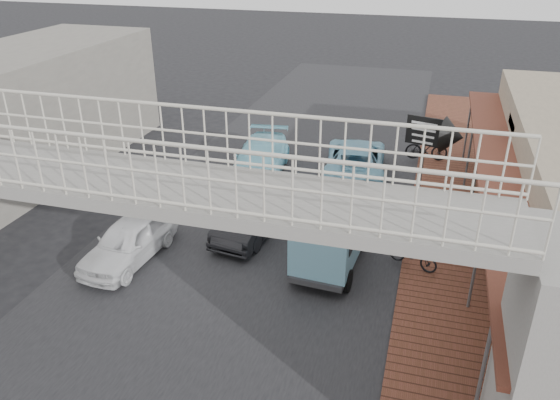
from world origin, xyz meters
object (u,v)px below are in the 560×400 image
Objects in this scene: street_clock at (525,362)px; motorcycle_near at (413,254)px; angkot_far at (260,159)px; arrow_sign at (450,137)px; white_hatchback at (129,241)px; motorcycle_far at (427,148)px; angkot_curb at (355,159)px; angkot_van at (333,230)px; dark_sedan at (255,215)px.

motorcycle_near is at bearing 130.78° from street_clock.
arrow_sign is (7.36, -1.50, 2.19)m from angkot_far.
arrow_sign is (9.21, 5.96, 2.25)m from white_hatchback.
motorcycle_near is 0.86× the size of motorcycle_far.
street_clock reaches higher than angkot_curb.
motorcycle_far is 5.45m from arrow_sign.
arrow_sign is (-1.47, 10.19, 0.68)m from street_clock.
arrow_sign reaches higher than angkot_van.
dark_sedan is 9.73m from motorcycle_far.
motorcycle_near is 0.61× the size of street_clock.
street_clock is at bearing 105.10° from angkot_curb.
angkot_van is 5.73m from arrow_sign.
angkot_van is (4.25, -5.99, 0.46)m from angkot_far.
street_clock reaches higher than angkot_van.
angkot_van is at bearing -15.22° from dark_sedan.
motorcycle_near is 9.02m from motorcycle_far.
dark_sedan is 1.04× the size of angkot_van.
angkot_van reaches higher than motorcycle_near.
angkot_curb is (2.50, 5.77, 0.05)m from dark_sedan.
angkot_curb is 7.03m from angkot_van.
angkot_far is 1.43× the size of arrow_sign.
angkot_curb is 4.85m from arrow_sign.
motorcycle_near is at bearing -84.89° from arrow_sign.
angkot_curb is 1.04× the size of angkot_far.
angkot_curb is 1.33× the size of angkot_van.
dark_sedan is 3.19m from angkot_van.
angkot_van is at bearing -109.75° from arrow_sign.
street_clock is (4.58, -5.70, 1.05)m from angkot_van.
angkot_van is 2.52m from motorcycle_near.
dark_sedan is 6.29m from angkot_curb.
motorcycle_far is (2.40, 9.39, -0.53)m from angkot_van.
angkot_far is 7.82m from arrow_sign.
white_hatchback is at bearing 49.75° from angkot_curb.
angkot_curb is at bearing 46.26° from motorcycle_near.
dark_sedan is at bearing 104.23° from motorcycle_near.
motorcycle_far is at bearing -145.86° from angkot_curb.
angkot_curb is at bearing 7.33° from angkot_far.
dark_sedan is (3.20, 2.70, 0.01)m from white_hatchback.
street_clock reaches higher than angkot_far.
arrow_sign reaches higher than motorcycle_near.
angkot_van is at bearing 161.91° from motorcycle_far.
angkot_far is (-3.84, -1.01, -0.00)m from angkot_curb.
street_clock is at bearing -35.07° from dark_sedan.
white_hatchback reaches higher than motorcycle_far.
arrow_sign is at bearing 36.16° from dark_sedan.
angkot_van reaches higher than motorcycle_far.
angkot_far is 7.47m from motorcycle_far.
dark_sedan is at bearing 44.41° from white_hatchback.
motorcycle_far is (6.64, 3.40, -0.07)m from angkot_far.
angkot_far reaches higher than dark_sedan.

